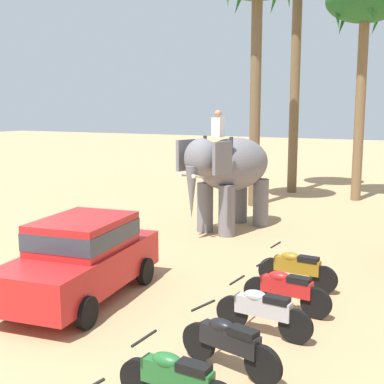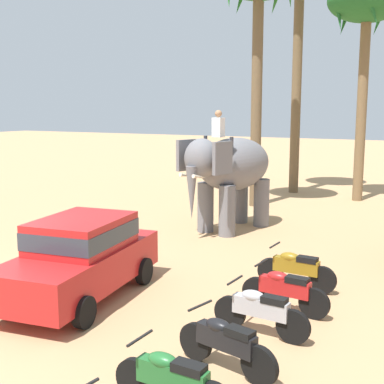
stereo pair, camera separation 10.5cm
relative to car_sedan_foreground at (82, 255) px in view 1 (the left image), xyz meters
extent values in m
cube|color=red|center=(0.01, -0.04, -0.25)|extent=(2.25, 4.29, 0.76)
cube|color=red|center=(-0.01, 0.06, 0.45)|extent=(1.83, 2.29, 0.64)
cube|color=#2D3842|center=(-0.01, 0.06, 0.45)|extent=(1.86, 2.32, 0.35)
cylinder|color=black|center=(1.02, -1.18, -0.63)|extent=(0.26, 0.62, 0.60)
cylinder|color=black|center=(-0.66, -1.41, -0.63)|extent=(0.26, 0.62, 0.60)
cylinder|color=black|center=(0.67, 1.34, -0.63)|extent=(0.26, 0.62, 0.60)
cylinder|color=black|center=(-1.01, 1.11, -0.63)|extent=(0.26, 0.62, 0.60)
ellipsoid|color=slate|center=(0.32, 7.30, 1.22)|extent=(2.32, 3.40, 1.70)
cylinder|color=slate|center=(0.52, 6.29, -0.13)|extent=(0.52, 0.52, 1.60)
cylinder|color=slate|center=(-0.34, 6.50, -0.13)|extent=(0.52, 0.52, 1.60)
cylinder|color=slate|center=(0.97, 8.09, -0.13)|extent=(0.52, 0.52, 1.60)
cylinder|color=slate|center=(0.12, 8.31, -0.13)|extent=(0.52, 0.52, 1.60)
ellipsoid|color=slate|center=(-0.08, 5.72, 1.52)|extent=(1.31, 1.24, 1.20)
cube|color=slate|center=(0.64, 5.64, 1.57)|extent=(0.31, 0.80, 0.96)
cube|color=slate|center=(-0.76, 5.99, 1.57)|extent=(0.31, 0.80, 0.96)
cone|color=slate|center=(-0.19, 5.28, 0.52)|extent=(0.44, 0.44, 1.60)
cone|color=beige|center=(0.07, 5.27, 1.02)|extent=(0.26, 0.57, 0.21)
cone|color=beige|center=(-0.43, 5.40, 1.02)|extent=(0.26, 0.57, 0.21)
cube|color=white|center=(0.11, 6.47, 2.42)|extent=(0.39, 0.32, 0.60)
sphere|color=#A87A56|center=(0.11, 6.47, 2.84)|extent=(0.22, 0.22, 0.22)
cylinder|color=#333338|center=(0.61, 6.34, 1.87)|extent=(0.12, 0.12, 0.55)
cylinder|color=#333338|center=(-0.40, 6.60, 1.87)|extent=(0.12, 0.12, 0.55)
cylinder|color=black|center=(3.16, -2.71, -0.63)|extent=(0.60, 0.13, 0.60)
cube|color=#23662D|center=(3.76, -2.73, -0.41)|extent=(1.03, 0.24, 0.32)
ellipsoid|color=#23662D|center=(3.61, -2.73, -0.23)|extent=(0.45, 0.26, 0.20)
cube|color=black|center=(4.01, -2.74, -0.23)|extent=(0.45, 0.24, 0.12)
cylinder|color=black|center=(3.25, -2.71, -0.01)|extent=(0.06, 0.55, 0.04)
cylinder|color=black|center=(3.35, -1.29, -0.63)|extent=(0.61, 0.23, 0.60)
cylinder|color=black|center=(4.52, -1.56, -0.63)|extent=(0.61, 0.23, 0.60)
cube|color=black|center=(3.94, -1.43, -0.41)|extent=(1.04, 0.43, 0.32)
ellipsoid|color=black|center=(3.79, -1.39, -0.23)|extent=(0.48, 0.33, 0.20)
cube|color=black|center=(4.18, -1.48, -0.23)|extent=(0.48, 0.31, 0.12)
cylinder|color=black|center=(3.44, -1.31, -0.01)|extent=(0.16, 0.54, 0.04)
cylinder|color=black|center=(3.36, 0.05, -0.63)|extent=(0.61, 0.14, 0.60)
cylinder|color=black|center=(4.55, -0.03, -0.63)|extent=(0.61, 0.14, 0.60)
cube|color=#ADADB2|center=(3.96, 0.01, -0.41)|extent=(1.03, 0.27, 0.32)
ellipsoid|color=#ADADB2|center=(3.81, 0.02, -0.23)|extent=(0.46, 0.27, 0.20)
cube|color=black|center=(4.21, -0.01, -0.23)|extent=(0.45, 0.25, 0.12)
cylinder|color=black|center=(3.45, 0.04, -0.01)|extent=(0.08, 0.55, 0.04)
cylinder|color=black|center=(3.40, 1.27, -0.63)|extent=(0.61, 0.15, 0.60)
cylinder|color=black|center=(4.60, 1.17, -0.63)|extent=(0.61, 0.15, 0.60)
cube|color=red|center=(4.00, 1.22, -0.41)|extent=(1.03, 0.28, 0.32)
ellipsoid|color=red|center=(3.85, 1.23, -0.23)|extent=(0.46, 0.28, 0.20)
cube|color=black|center=(4.25, 1.20, -0.23)|extent=(0.46, 0.26, 0.12)
cylinder|color=black|center=(3.49, 1.26, -0.01)|extent=(0.09, 0.55, 0.04)
cylinder|color=black|center=(3.20, 2.67, -0.63)|extent=(0.60, 0.13, 0.60)
cylinder|color=black|center=(4.40, 2.60, -0.63)|extent=(0.60, 0.13, 0.60)
cube|color=olive|center=(3.80, 2.64, -0.41)|extent=(1.03, 0.26, 0.32)
ellipsoid|color=olive|center=(3.65, 2.64, -0.23)|extent=(0.45, 0.27, 0.20)
cube|color=black|center=(4.05, 2.62, -0.23)|extent=(0.45, 0.25, 0.12)
cylinder|color=black|center=(3.29, 2.67, -0.01)|extent=(0.07, 0.55, 0.04)
cylinder|color=brown|center=(-0.16, 15.51, 4.06)|extent=(0.44, 0.44, 9.97)
cylinder|color=brown|center=(-0.56, 11.46, 3.44)|extent=(0.42, 0.42, 8.74)
cylinder|color=brown|center=(2.92, 14.67, 3.11)|extent=(0.42, 0.42, 8.09)
ellipsoid|color=#1E5B28|center=(2.92, 14.67, 7.36)|extent=(3.20, 3.20, 1.80)
cone|color=#1E5B28|center=(3.30, 15.81, 6.86)|extent=(0.91, 0.57, 1.67)
cone|color=#1E5B28|center=(1.95, 15.38, 6.86)|extent=(0.73, 0.83, 1.69)
cone|color=#1E5B28|center=(1.95, 13.96, 6.86)|extent=(0.73, 0.83, 1.69)
cone|color=#1E5B28|center=(3.30, 13.53, 6.86)|extent=(0.91, 0.57, 1.67)
camera|label=1|loc=(6.80, -8.18, 3.02)|focal=48.50mm
camera|label=2|loc=(6.90, -8.13, 3.02)|focal=48.50mm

